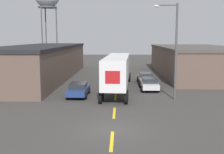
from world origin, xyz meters
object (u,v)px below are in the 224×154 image
(parked_car_right_mid, at_px, (149,83))
(parked_car_right_far, at_px, (146,78))
(parked_car_left_far, at_px, (78,89))
(street_lamp, at_px, (174,46))
(semi_truck, at_px, (118,69))

(parked_car_right_mid, bearing_deg, parked_car_right_far, 90.00)
(parked_car_right_far, xyz_separation_m, parked_car_right_mid, (0.00, -4.52, 0.00))
(parked_car_left_far, distance_m, parked_car_right_far, 11.19)
(street_lamp, bearing_deg, parked_car_right_mid, 109.07)
(semi_truck, distance_m, parked_car_left_far, 5.81)
(parked_car_right_mid, bearing_deg, street_lamp, -70.93)
(semi_truck, relative_size, street_lamp, 1.79)
(parked_car_right_far, bearing_deg, parked_car_right_mid, -90.00)
(parked_car_right_far, relative_size, street_lamp, 0.51)
(parked_car_right_far, relative_size, parked_car_right_mid, 1.00)
(semi_truck, xyz_separation_m, street_lamp, (5.26, -5.09, 2.77))
(semi_truck, xyz_separation_m, parked_car_right_mid, (3.55, -0.14, -1.65))
(parked_car_left_far, height_order, parked_car_right_mid, same)
(parked_car_right_far, xyz_separation_m, street_lamp, (1.71, -9.47, 4.42))
(semi_truck, relative_size, parked_car_left_far, 3.49)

